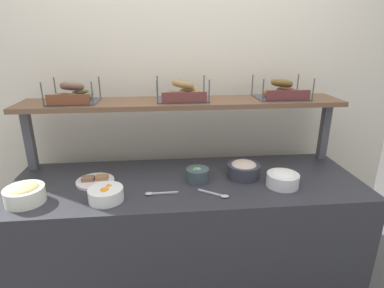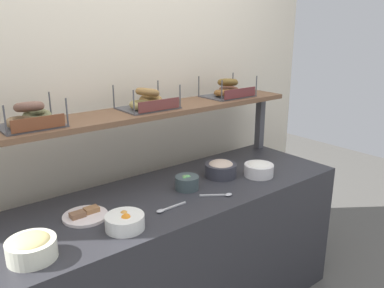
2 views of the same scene
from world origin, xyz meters
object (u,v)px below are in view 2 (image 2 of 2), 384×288
at_px(bowl_cream_cheese, 259,169).
at_px(serving_spoon_near_plate, 167,209).
at_px(bowl_veggie_mix, 187,182).
at_px(bagel_basket_cinnamon_raisin, 228,90).
at_px(bagel_basket_poppy, 30,117).
at_px(serving_plate_white, 85,215).
at_px(serving_spoon_by_edge, 221,195).
at_px(bowl_tuna_salad, 221,168).
at_px(bowl_egg_salad, 31,247).
at_px(bagel_basket_everything, 147,101).
at_px(bowl_fruit_salad, 125,222).

relative_size(bowl_cream_cheese, serving_spoon_near_plate, 1.00).
xyz_separation_m(bowl_cream_cheese, bowl_veggie_mix, (-0.48, 0.12, -0.01)).
bearing_deg(bagel_basket_cinnamon_raisin, bagel_basket_poppy, -179.53).
distance_m(serving_plate_white, serving_spoon_by_edge, 0.73).
relative_size(bowl_tuna_salad, bowl_egg_salad, 1.00).
bearing_deg(serving_plate_white, bagel_basket_everything, 25.38).
bearing_deg(bowl_tuna_salad, serving_plate_white, 179.38).
bearing_deg(bagel_basket_cinnamon_raisin, bagel_basket_everything, -179.80).
xyz_separation_m(bowl_egg_salad, bagel_basket_poppy, (0.18, 0.44, 0.42)).
relative_size(bowl_tuna_salad, serving_plate_white, 0.90).
relative_size(serving_plate_white, bagel_basket_poppy, 0.75).
distance_m(bowl_tuna_salad, bowl_fruit_salad, 0.82).
xyz_separation_m(serving_spoon_near_plate, bagel_basket_cinnamon_raisin, (0.82, 0.44, 0.47)).
bearing_deg(serving_spoon_near_plate, serving_spoon_by_edge, -8.14).
relative_size(bowl_fruit_salad, bagel_basket_poppy, 0.62).
bearing_deg(serving_spoon_by_edge, bagel_basket_everything, 108.09).
distance_m(serving_spoon_near_plate, bagel_basket_everything, 0.66).
distance_m(bowl_fruit_salad, bagel_basket_cinnamon_raisin, 1.26).
xyz_separation_m(bagel_basket_poppy, bagel_basket_cinnamon_raisin, (1.31, 0.01, -0.00)).
bearing_deg(bowl_fruit_salad, bagel_basket_poppy, 116.59).
bearing_deg(bowl_egg_salad, bowl_veggie_mix, 10.25).
bearing_deg(bagel_basket_poppy, bowl_tuna_salad, -13.98).
relative_size(bagel_basket_everything, bagel_basket_cinnamon_raisin, 0.97).
bearing_deg(serving_spoon_by_edge, bowl_veggie_mix, 114.22).
xyz_separation_m(serving_plate_white, bagel_basket_everything, (0.53, 0.25, 0.46)).
relative_size(bowl_cream_cheese, bowl_tuna_salad, 0.93).
relative_size(bowl_veggie_mix, serving_plate_white, 0.62).
height_order(serving_plate_white, bagel_basket_everything, bagel_basket_everything).
height_order(bowl_cream_cheese, serving_spoon_by_edge, bowl_cream_cheese).
xyz_separation_m(serving_spoon_near_plate, serving_spoon_by_edge, (0.33, -0.05, 0.00)).
height_order(bowl_cream_cheese, bowl_veggie_mix, bowl_cream_cheese).
distance_m(bowl_egg_salad, serving_spoon_by_edge, 1.00).
xyz_separation_m(bowl_veggie_mix, serving_spoon_by_edge, (0.09, -0.20, -0.03)).
distance_m(bowl_egg_salad, bagel_basket_everything, 1.05).
bearing_deg(serving_spoon_near_plate, bowl_cream_cheese, 2.58).
xyz_separation_m(bowl_veggie_mix, serving_spoon_near_plate, (-0.24, -0.15, -0.03)).
bearing_deg(bowl_veggie_mix, bowl_fruit_salad, -159.82).
bearing_deg(bowl_tuna_salad, bagel_basket_poppy, 166.02).
height_order(bowl_fruit_salad, serving_plate_white, bowl_fruit_salad).
distance_m(serving_spoon_by_edge, bagel_basket_cinnamon_raisin, 0.83).
xyz_separation_m(bowl_veggie_mix, bagel_basket_cinnamon_raisin, (0.58, 0.29, 0.43)).
height_order(bowl_cream_cheese, bowl_egg_salad, bowl_egg_salad).
xyz_separation_m(bowl_cream_cheese, bowl_fruit_salad, (-0.98, -0.07, -0.01)).
bearing_deg(serving_plate_white, bagel_basket_cinnamon_raisin, 12.19).
xyz_separation_m(bowl_cream_cheese, bagel_basket_poppy, (-1.21, 0.39, 0.43)).
relative_size(bowl_fruit_salad, bagel_basket_everything, 0.57).
height_order(bowl_egg_salad, bagel_basket_cinnamon_raisin, bagel_basket_cinnamon_raisin).
relative_size(bowl_cream_cheese, bagel_basket_everything, 0.57).
distance_m(bagel_basket_everything, bagel_basket_cinnamon_raisin, 0.65).
relative_size(bowl_cream_cheese, bagel_basket_poppy, 0.63).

